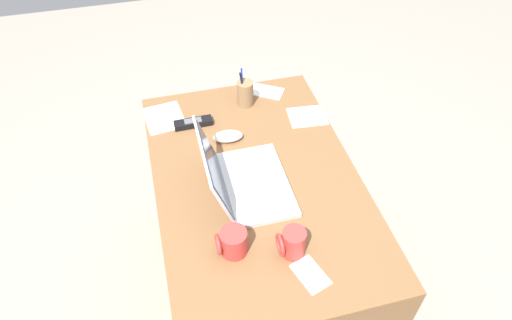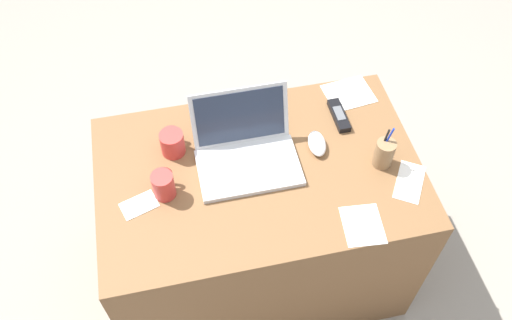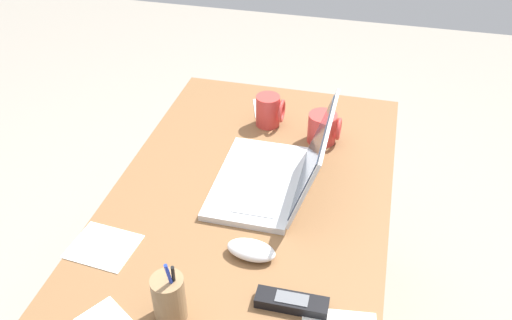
{
  "view_description": "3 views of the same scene",
  "coord_description": "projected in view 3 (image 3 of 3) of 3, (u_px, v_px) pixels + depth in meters",
  "views": [
    {
      "loc": [
        -1.08,
        0.28,
        1.94
      ],
      "look_at": [
        -0.01,
        0.01,
        0.83
      ],
      "focal_mm": 32.4,
      "sensor_mm": 36.0,
      "label": 1
    },
    {
      "loc": [
        -0.24,
        -1.08,
        2.24
      ],
      "look_at": [
        -0.02,
        -0.04,
        0.83
      ],
      "focal_mm": 38.24,
      "sensor_mm": 36.0,
      "label": 2
    },
    {
      "loc": [
        1.07,
        0.28,
        1.65
      ],
      "look_at": [
        -0.04,
        0.0,
        0.8
      ],
      "focal_mm": 38.41,
      "sensor_mm": 36.0,
      "label": 3
    }
  ],
  "objects": [
    {
      "name": "pen_holder",
      "position": [
        169.0,
        298.0,
        1.09
      ],
      "size": [
        0.07,
        0.07,
        0.17
      ],
      "color": "olive",
      "rests_on": "desk"
    },
    {
      "name": "paper_note_front",
      "position": [
        103.0,
        247.0,
        1.27
      ],
      "size": [
        0.14,
        0.16,
        0.0
      ],
      "primitive_type": "cube",
      "rotation": [
        0.0,
        0.0,
        -0.09
      ],
      "color": "white",
      "rests_on": "desk"
    },
    {
      "name": "coffee_mug_white",
      "position": [
        269.0,
        111.0,
        1.67
      ],
      "size": [
        0.07,
        0.09,
        0.1
      ],
      "color": "#C63833",
      "rests_on": "desk"
    },
    {
      "name": "coffee_mug_tall",
      "position": [
        323.0,
        128.0,
        1.6
      ],
      "size": [
        0.08,
        0.1,
        0.09
      ],
      "color": "#C63833",
      "rests_on": "desk"
    },
    {
      "name": "laptop",
      "position": [
        275.0,
        173.0,
        1.43
      ],
      "size": [
        0.35,
        0.29,
        0.22
      ],
      "color": "silver",
      "rests_on": "desk"
    },
    {
      "name": "computer_mouse",
      "position": [
        251.0,
        250.0,
        1.24
      ],
      "size": [
        0.07,
        0.12,
        0.04
      ],
      "primitive_type": "ellipsoid",
      "rotation": [
        0.0,
        0.0,
        -0.1
      ],
      "color": "white",
      "rests_on": "desk"
    },
    {
      "name": "cordless_phone",
      "position": [
        292.0,
        302.0,
        1.13
      ],
      "size": [
        0.05,
        0.15,
        0.03
      ],
      "color": "black",
      "rests_on": "desk"
    },
    {
      "name": "paper_note_left",
      "position": [
        266.0,
        108.0,
        1.77
      ],
      "size": [
        0.13,
        0.11,
        0.0
      ],
      "primitive_type": "cube",
      "rotation": [
        0.0,
        0.0,
        0.31
      ],
      "color": "white",
      "rests_on": "desk"
    },
    {
      "name": "desk",
      "position": [
        252.0,
        283.0,
        1.65
      ],
      "size": [
        1.12,
        0.72,
        0.72
      ],
      "primitive_type": "cube",
      "color": "brown",
      "rests_on": "ground"
    }
  ]
}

